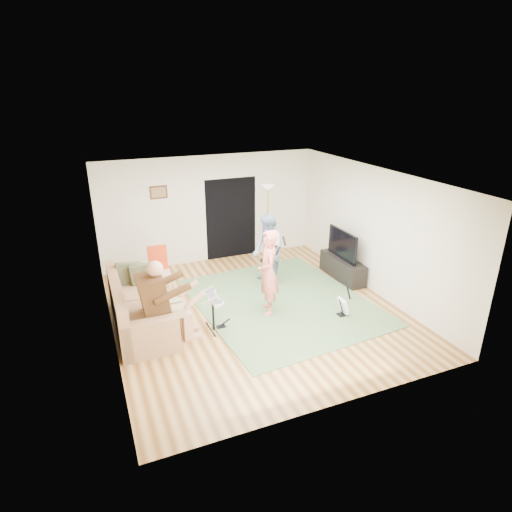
{
  "coord_description": "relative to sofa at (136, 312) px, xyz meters",
  "views": [
    {
      "loc": [
        -2.92,
        -7.08,
        4.22
      ],
      "look_at": [
        0.13,
        0.3,
        1.06
      ],
      "focal_mm": 30.0,
      "sensor_mm": 36.0,
      "label": 1
    }
  ],
  "objects": [
    {
      "name": "drum_kit",
      "position": [
        1.3,
        -0.65,
        -0.01
      ],
      "size": [
        0.38,
        0.69,
        0.71
      ],
      "color": "black",
      "rests_on": "floor"
    },
    {
      "name": "guitarist",
      "position": [
        3.02,
        0.73,
        0.5
      ],
      "size": [
        0.69,
        0.85,
        1.64
      ],
      "primitive_type": "imported",
      "rotation": [
        0.0,
        0.0,
        -1.48
      ],
      "color": "slate",
      "rests_on": "floor"
    },
    {
      "name": "torchiere_lamp",
      "position": [
        3.59,
        2.05,
        1.05
      ],
      "size": [
        0.36,
        0.36,
        1.99
      ],
      "color": "black",
      "rests_on": "floor"
    },
    {
      "name": "microphone",
      "position": [
        2.71,
        -0.42,
        0.97
      ],
      "size": [
        0.06,
        0.06,
        0.24
      ],
      "primitive_type": null,
      "color": "black",
      "rests_on": "singer"
    },
    {
      "name": "floor",
      "position": [
        2.3,
        -0.27,
        -0.32
      ],
      "size": [
        6.0,
        6.0,
        0.0
      ],
      "primitive_type": "plane",
      "color": "brown",
      "rests_on": "ground"
    },
    {
      "name": "picture_frame",
      "position": [
        1.05,
        2.72,
        1.58
      ],
      "size": [
        0.42,
        0.03,
        0.32
      ],
      "primitive_type": "cube",
      "color": "#3F2314",
      "rests_on": "walls"
    },
    {
      "name": "window_blinds",
      "position": [
        -0.44,
        -0.07,
        1.23
      ],
      "size": [
        0.0,
        2.05,
        2.05
      ],
      "primitive_type": "plane",
      "rotation": [
        1.57,
        0.0,
        1.57
      ],
      "color": "brown",
      "rests_on": "walls"
    },
    {
      "name": "area_rug",
      "position": [
        2.95,
        -0.16,
        -0.31
      ],
      "size": [
        3.63,
        4.19,
        0.02
      ],
      "primitive_type": "cube",
      "rotation": [
        0.0,
        0.0,
        0.08
      ],
      "color": "#4F7245",
      "rests_on": "floor"
    },
    {
      "name": "singer",
      "position": [
        2.51,
        -0.42,
        0.54
      ],
      "size": [
        0.56,
        0.71,
        1.72
      ],
      "primitive_type": "imported",
      "rotation": [
        0.0,
        0.0,
        -1.83
      ],
      "color": "#E96F65",
      "rests_on": "floor"
    },
    {
      "name": "dining_chair",
      "position": [
        0.7,
        1.34,
        0.05
      ],
      "size": [
        0.45,
        0.47,
        1.02
      ],
      "rotation": [
        0.0,
        0.0,
        -0.05
      ],
      "color": "beige",
      "rests_on": "floor"
    },
    {
      "name": "drummer",
      "position": [
        0.46,
        -0.65,
        0.28
      ],
      "size": [
        1.0,
        0.56,
        1.53
      ],
      "color": "#4D2E15",
      "rests_on": "sofa"
    },
    {
      "name": "ceiling",
      "position": [
        2.3,
        -0.27,
        2.38
      ],
      "size": [
        6.0,
        6.0,
        0.0
      ],
      "primitive_type": "plane",
      "rotation": [
        3.14,
        0.0,
        0.0
      ],
      "color": "white",
      "rests_on": "walls"
    },
    {
      "name": "walls",
      "position": [
        2.3,
        -0.27,
        1.03
      ],
      "size": [
        5.5,
        6.0,
        2.7
      ],
      "primitive_type": null,
      "color": "beige",
      "rests_on": "floor"
    },
    {
      "name": "sofa",
      "position": [
        0.0,
        0.0,
        0.0
      ],
      "size": [
        0.97,
        2.35,
        0.95
      ],
      "color": "#A87B54",
      "rests_on": "floor"
    },
    {
      "name": "guitar_held",
      "position": [
        3.22,
        0.73,
        0.8
      ],
      "size": [
        0.33,
        0.6,
        0.26
      ],
      "primitive_type": null,
      "rotation": [
        0.0,
        0.0,
        -0.38
      ],
      "color": "white",
      "rests_on": "guitarist"
    },
    {
      "name": "doorway",
      "position": [
        2.85,
        2.72,
        0.73
      ],
      "size": [
        2.1,
        0.0,
        2.1
      ],
      "primitive_type": "plane",
      "rotation": [
        1.57,
        0.0,
        0.0
      ],
      "color": "black",
      "rests_on": "walls"
    },
    {
      "name": "tv_cabinet",
      "position": [
        4.8,
        0.42,
        -0.07
      ],
      "size": [
        0.4,
        1.4,
        0.5
      ],
      "primitive_type": "cube",
      "color": "black",
      "rests_on": "floor"
    },
    {
      "name": "guitar_spare",
      "position": [
        3.83,
        -1.13,
        -0.1
      ],
      "size": [
        0.27,
        0.24,
        0.74
      ],
      "color": "black",
      "rests_on": "floor"
    },
    {
      "name": "television",
      "position": [
        4.75,
        0.42,
        0.53
      ],
      "size": [
        0.06,
        1.07,
        0.67
      ],
      "primitive_type": "cube",
      "color": "black",
      "rests_on": "tv_cabinet"
    }
  ]
}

